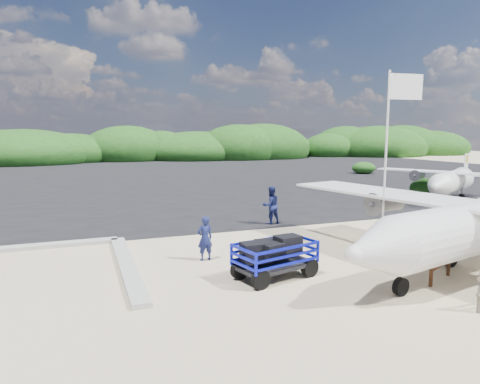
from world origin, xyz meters
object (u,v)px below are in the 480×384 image
at_px(crew_b, 271,205).
at_px(aircraft_large, 315,177).
at_px(baggage_cart, 275,278).
at_px(signboard, 439,281).
at_px(crew_a, 205,238).
at_px(aircraft_small, 56,174).
at_px(flagpole, 381,257).

xyz_separation_m(crew_b, aircraft_large, (12.84, 17.67, -0.89)).
relative_size(baggage_cart, signboard, 1.69).
xyz_separation_m(crew_a, aircraft_large, (17.29, 22.08, -0.75)).
xyz_separation_m(signboard, aircraft_small, (-11.96, 38.84, 0.00)).
bearing_deg(flagpole, baggage_cart, -171.58).
relative_size(crew_a, aircraft_large, 0.11).
relative_size(aircraft_large, aircraft_small, 1.84).
bearing_deg(baggage_cart, crew_a, 106.79).
distance_m(aircraft_large, aircraft_small, 26.53).
distance_m(flagpole, aircraft_large, 26.48).
bearing_deg(aircraft_large, crew_b, 41.69).
relative_size(flagpole, signboard, 4.13).
height_order(baggage_cart, aircraft_large, aircraft_large).
height_order(baggage_cart, crew_b, crew_b).
height_order(signboard, crew_b, crew_b).
bearing_deg(aircraft_large, flagpole, 51.98).
distance_m(baggage_cart, crew_b, 7.52).
bearing_deg(flagpole, aircraft_small, 108.24).
distance_m(flagpole, aircraft_small, 38.19).
bearing_deg(flagpole, crew_a, 162.97).
xyz_separation_m(baggage_cart, aircraft_small, (-7.60, 36.91, 0.00)).
bearing_deg(crew_b, aircraft_large, -131.55).
relative_size(baggage_cart, aircraft_large, 0.18).
height_order(aircraft_large, aircraft_small, aircraft_large).
bearing_deg(signboard, crew_a, 118.77).
bearing_deg(aircraft_small, crew_b, 81.59).
bearing_deg(crew_b, signboard, 93.24).
bearing_deg(baggage_cart, aircraft_large, 43.05).
bearing_deg(crew_a, flagpole, 154.62).
height_order(baggage_cart, crew_a, crew_a).
relative_size(baggage_cart, aircraft_small, 0.34).
bearing_deg(crew_a, baggage_cart, 112.50).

